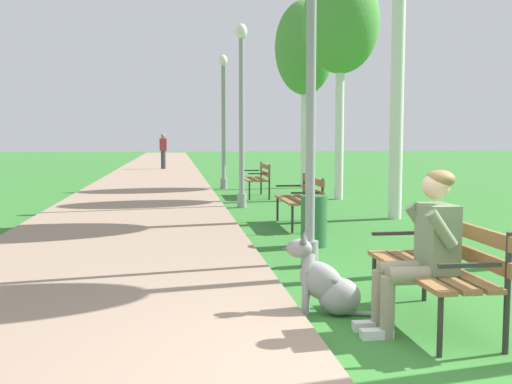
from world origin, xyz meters
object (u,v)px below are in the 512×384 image
Objects in this scene: pedestrian_distant at (163,151)px; person_seated_on_near_bench at (423,245)px; lamp_post_mid at (242,113)px; litter_bin at (314,221)px; park_bench_mid at (302,196)px; birch_tree_fourth at (341,24)px; lamp_post_near at (311,74)px; park_bench_far at (258,177)px; dog_grey at (327,284)px; birch_tree_fifth at (305,49)px; lamp_post_far at (223,120)px; park_bench_near at (439,261)px.

person_seated_on_near_bench is at bearing -84.30° from pedestrian_distant.
litter_bin is at bearing -84.24° from lamp_post_mid.
birch_tree_fourth reaches higher than park_bench_mid.
litter_bin is (0.34, 1.26, -1.86)m from lamp_post_near.
litter_bin is at bearing -91.44° from park_bench_far.
person_seated_on_near_bench is 1.54× the size of dog_grey.
park_bench_mid is 0.28× the size of birch_tree_fifth.
birch_tree_fifth reaches higher than lamp_post_far.
dog_grey is at bearing -90.67° from lamp_post_far.
lamp_post_near is 21.49m from pedestrian_distant.
person_seated_on_near_bench is 8.52m from lamp_post_mid.
park_bench_far is at bearing 88.56° from litter_bin.
birch_tree_fourth is at bearing -52.89° from lamp_post_far.
park_bench_near reaches higher than litter_bin.
park_bench_mid is at bearing -113.01° from birch_tree_fourth.
lamp_post_mid reaches higher than litter_bin.
lamp_post_mid is 3.60m from birch_tree_fourth.
park_bench_mid is at bearing 83.02° from litter_bin.
birch_tree_fifth is (2.37, 4.77, 2.05)m from lamp_post_mid.
birch_tree_fifth is at bearing 81.72° from person_seated_on_near_bench.
lamp_post_mid reaches higher than dog_grey.
park_bench_far is 10.60m from person_seated_on_near_bench.
park_bench_near reaches higher than dog_grey.
litter_bin is at bearing -87.12° from lamp_post_far.
park_bench_mid is at bearing -84.69° from lamp_post_far.
birch_tree_fifth is at bearing 92.32° from birch_tree_fourth.
person_seated_on_near_bench is at bearing -101.79° from birch_tree_fourth.
park_bench_mid is 1.20× the size of person_seated_on_near_bench.
park_bench_mid is 3.28m from lamp_post_mid.
park_bench_mid is 8.55m from birch_tree_fifth.
lamp_post_near is at bearing 81.60° from dog_grey.
birch_tree_fourth is 0.99× the size of birch_tree_fifth.
lamp_post_far reaches higher than litter_bin.
park_bench_near is 0.91× the size of pedestrian_distant.
litter_bin is at bearing 78.82° from dog_grey.
person_seated_on_near_bench reaches higher than dog_grey.
pedestrian_distant reaches higher than person_seated_on_near_bench.
lamp_post_mid is (-0.67, 8.23, 1.48)m from park_bench_near.
lamp_post_near is 0.79× the size of birch_tree_fourth.
lamp_post_near is 1.11× the size of lamp_post_mid.
lamp_post_far is 9.59m from litter_bin.
person_seated_on_near_bench is at bearing -91.02° from park_bench_far.
park_bench_mid is at bearing -81.82° from pedestrian_distant.
park_bench_mid is 5.03m from park_bench_far.
park_bench_far is at bearing -79.00° from pedestrian_distant.
person_seated_on_near_bench is 13.73m from birch_tree_fifth.
pedestrian_distant is (-2.58, 23.62, 0.33)m from park_bench_near.
lamp_post_near is 5.96m from lamp_post_mid.
lamp_post_mid is at bearing 93.12° from person_seated_on_near_bench.
person_seated_on_near_bench is (-0.21, -0.17, 0.17)m from park_bench_near.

